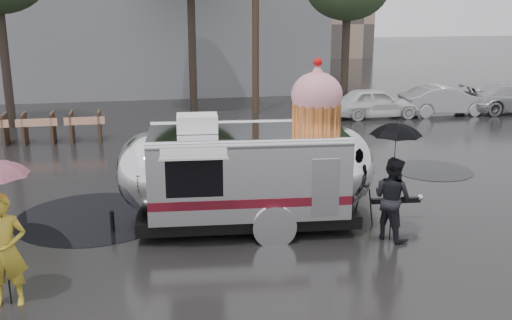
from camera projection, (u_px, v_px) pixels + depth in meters
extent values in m
plane|color=black|center=(264.00, 250.00, 11.40)|extent=(120.00, 120.00, 0.00)
cylinder|color=black|center=(432.00, 170.00, 16.67)|extent=(2.20, 2.20, 0.01)
cylinder|color=black|center=(310.00, 170.00, 16.64)|extent=(3.17, 3.17, 0.01)
cylinder|color=black|center=(94.00, 217.00, 13.09)|extent=(3.40, 3.40, 0.01)
cylinder|color=#473323|center=(256.00, 2.00, 23.94)|extent=(0.28, 0.28, 9.00)
cylinder|color=#382D26|center=(4.00, 47.00, 21.68)|extent=(0.32, 0.32, 5.85)
cylinder|color=#382D26|center=(192.00, 30.00, 24.73)|extent=(0.32, 0.32, 6.75)
cylinder|color=#382D26|center=(345.00, 48.00, 24.10)|extent=(0.32, 0.32, 5.40)
cube|color=#473323|center=(5.00, 129.00, 19.55)|extent=(0.08, 0.80, 1.00)
cube|color=#473323|center=(25.00, 128.00, 19.66)|extent=(0.08, 0.80, 1.00)
cube|color=#473323|center=(53.00, 127.00, 19.82)|extent=(0.08, 0.80, 1.00)
cube|color=#E5590C|center=(36.00, 123.00, 19.31)|extent=(1.30, 0.04, 0.25)
cube|color=#473323|center=(72.00, 127.00, 19.93)|extent=(0.08, 0.80, 1.00)
cube|color=#473323|center=(100.00, 125.00, 20.09)|extent=(0.08, 0.80, 1.00)
cube|color=#E5590C|center=(84.00, 121.00, 19.58)|extent=(1.30, 0.04, 0.25)
imported|color=silver|center=(376.00, 100.00, 23.86)|extent=(4.00, 1.80, 1.40)
imported|color=#B2B2B7|center=(445.00, 98.00, 24.40)|extent=(4.00, 1.80, 1.40)
imported|color=#B2B2B7|center=(512.00, 95.00, 24.94)|extent=(4.20, 1.80, 1.44)
cube|color=silver|center=(246.00, 169.00, 12.28)|extent=(4.08, 2.36, 1.61)
ellipsoid|color=silver|center=(340.00, 166.00, 12.48)|extent=(1.50, 2.15, 1.61)
ellipsoid|color=silver|center=(150.00, 172.00, 12.07)|extent=(1.50, 2.15, 1.61)
cube|color=black|center=(247.00, 212.00, 12.52)|extent=(4.60, 2.14, 0.27)
cylinder|color=black|center=(274.00, 227.00, 11.69)|extent=(0.64, 0.25, 0.63)
cylinder|color=black|center=(263.00, 197.00, 13.45)|extent=(0.64, 0.25, 0.63)
cylinder|color=silver|center=(275.00, 227.00, 11.55)|extent=(0.86, 0.16, 0.86)
cube|color=black|center=(396.00, 200.00, 12.83)|extent=(1.08, 0.19, 0.11)
sphere|color=silver|center=(420.00, 197.00, 12.87)|extent=(0.15, 0.15, 0.14)
cylinder|color=black|center=(112.00, 221.00, 12.25)|extent=(0.10, 0.10, 0.45)
cube|color=#550C17|center=(252.00, 204.00, 11.40)|extent=(3.92, 0.34, 0.18)
cube|color=#550C17|center=(242.00, 174.00, 13.36)|extent=(3.92, 0.34, 0.18)
cube|color=black|center=(194.00, 179.00, 11.13)|extent=(1.07, 0.11, 0.71)
cube|color=#B1AEA4|center=(194.00, 159.00, 10.81)|extent=(1.28, 0.54, 0.13)
cube|color=silver|center=(326.00, 188.00, 11.47)|extent=(0.54, 0.07, 1.16)
cube|color=white|center=(197.00, 123.00, 11.91)|extent=(0.85, 0.64, 0.34)
cylinder|color=#F28943|center=(316.00, 116.00, 12.15)|extent=(1.00, 1.00, 0.54)
ellipsoid|color=pink|center=(317.00, 95.00, 12.03)|extent=(1.12, 1.12, 0.93)
cone|color=pink|center=(317.00, 72.00, 11.91)|extent=(0.48, 0.48, 0.36)
sphere|color=red|center=(318.00, 62.00, 11.86)|extent=(0.19, 0.19, 0.18)
imported|color=gold|center=(5.00, 251.00, 9.17)|extent=(0.66, 0.45, 1.80)
cylinder|color=black|center=(6.00, 255.00, 9.18)|extent=(0.02, 0.02, 1.65)
imported|color=black|center=(392.00, 198.00, 11.75)|extent=(0.79, 0.92, 1.67)
imported|color=black|center=(396.00, 143.00, 11.45)|extent=(1.21, 1.21, 0.83)
cylinder|color=black|center=(392.00, 199.00, 11.75)|extent=(0.02, 0.02, 1.65)
cylinder|color=black|center=(369.00, 188.00, 12.60)|extent=(0.12, 0.35, 1.55)
cylinder|color=black|center=(347.00, 188.00, 12.63)|extent=(0.26, 0.26, 1.55)
cylinder|color=black|center=(360.00, 194.00, 12.22)|extent=(0.35, 0.11, 1.55)
cube|color=black|center=(360.00, 154.00, 12.27)|extent=(0.16, 0.14, 0.11)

